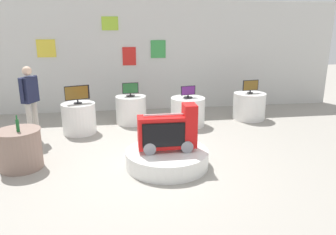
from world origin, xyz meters
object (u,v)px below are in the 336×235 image
tv_on_center_rear (251,86)px  tv_on_far_right (130,89)px  main_display_pedestal (167,158)px  shopper_browsing_near_truck (30,98)px  display_pedestal_far_right (131,110)px  side_table_round (20,149)px  tv_on_left_rear (188,92)px  tv_on_right_rear (77,94)px  novelty_firetruck_tv (168,132)px  display_pedestal_right_rear (79,118)px  bottle_on_side_table (18,125)px  display_pedestal_left_rear (188,112)px  display_pedestal_center_rear (249,106)px

tv_on_center_rear → tv_on_far_right: size_ratio=1.09×
main_display_pedestal → shopper_browsing_near_truck: 3.42m
display_pedestal_far_right → side_table_round: 3.36m
tv_on_center_rear → side_table_round: 6.02m
tv_on_left_rear → tv_on_center_rear: (1.84, 0.33, 0.05)m
tv_on_right_rear → shopper_browsing_near_truck: size_ratio=0.33×
main_display_pedestal → tv_on_right_rear: 3.03m
novelty_firetruck_tv → tv_on_right_rear: size_ratio=1.89×
main_display_pedestal → novelty_firetruck_tv: (0.02, -0.01, 0.51)m
novelty_firetruck_tv → side_table_round: bearing=173.2°
tv_on_center_rear → display_pedestal_far_right: 3.36m
tv_on_right_rear → shopper_browsing_near_truck: (-0.95, -0.47, 0.02)m
display_pedestal_far_right → display_pedestal_right_rear: bearing=-153.3°
novelty_firetruck_tv → tv_on_left_rear: size_ratio=2.72×
bottle_on_side_table → shopper_browsing_near_truck: size_ratio=0.18×
tv_on_far_right → bottle_on_side_table: size_ratio=1.42×
display_pedestal_right_rear → shopper_browsing_near_truck: shopper_browsing_near_truck is taller
novelty_firetruck_tv → tv_on_right_rear: bearing=129.3°
display_pedestal_left_rear → tv_on_center_rear: 1.96m
novelty_firetruck_tv → tv_on_far_right: bearing=101.0°
shopper_browsing_near_truck → tv_on_right_rear: bearing=26.1°
novelty_firetruck_tv → display_pedestal_left_rear: (0.91, 2.50, -0.29)m
tv_on_center_rear → display_pedestal_left_rear: bearing=-169.8°
novelty_firetruck_tv → tv_on_left_rear: bearing=70.0°
shopper_browsing_near_truck → novelty_firetruck_tv: bearing=-32.7°
display_pedestal_left_rear → display_pedestal_right_rear: size_ratio=1.11×
bottle_on_side_table → tv_on_right_rear: bearing=69.1°
tv_on_left_rear → tv_on_far_right: bearing=164.0°
display_pedestal_left_rear → tv_on_left_rear: size_ratio=2.29×
display_pedestal_center_rear → tv_on_right_rear: tv_on_right_rear is taller
main_display_pedestal → shopper_browsing_near_truck: bearing=147.2°
display_pedestal_left_rear → bottle_on_side_table: bearing=-147.2°
display_pedestal_center_rear → bottle_on_side_table: 6.01m
display_pedestal_left_rear → tv_on_far_right: tv_on_far_right is taller
display_pedestal_left_rear → tv_on_left_rear: 0.53m
display_pedestal_right_rear → tv_on_far_right: size_ratio=1.88×
main_display_pedestal → bottle_on_side_table: 2.72m
main_display_pedestal → display_pedestal_right_rear: display_pedestal_right_rear is taller
tv_on_far_right → bottle_on_side_table: tv_on_far_right is taller
main_display_pedestal → display_pedestal_right_rear: 2.92m
tv_on_left_rear → display_pedestal_far_right: size_ratio=0.48×
main_display_pedestal → tv_on_right_rear: (-1.84, 2.26, 0.83)m
bottle_on_side_table → display_pedestal_far_right: bearing=52.5°
side_table_round → bottle_on_side_table: bottle_on_side_table is taller
display_pedestal_far_right → tv_on_right_rear: bearing=-153.1°
side_table_round → bottle_on_side_table: 0.50m
side_table_round → shopper_browsing_near_truck: 1.61m
tv_on_right_rear → display_pedestal_far_right: 1.57m
display_pedestal_left_rear → side_table_round: bearing=-148.8°
tv_on_left_rear → display_pedestal_far_right: tv_on_left_rear is taller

